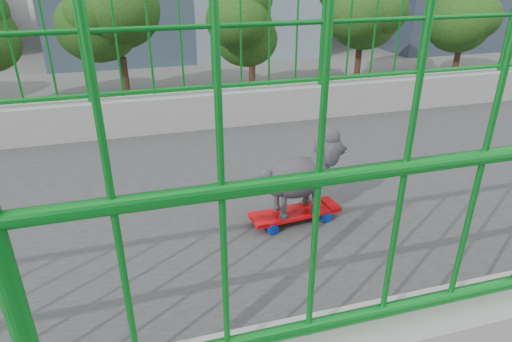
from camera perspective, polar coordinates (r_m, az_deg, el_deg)
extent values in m
cube|color=black|center=(17.97, -27.81, -5.24)|extent=(18.00, 90.00, 0.02)
cylinder|color=black|center=(29.35, -16.36, 11.04)|extent=(0.44, 0.44, 2.87)
ellipsoid|color=#17320D|center=(28.74, -17.23, 17.57)|extent=(4.60, 4.60, 3.91)
cylinder|color=black|center=(29.80, -0.51, 12.06)|extent=(0.44, 0.44, 2.66)
ellipsoid|color=#17320D|center=(29.23, -0.53, 17.84)|extent=(4.00, 4.00, 3.40)
cylinder|color=black|center=(33.35, 12.90, 13.22)|extent=(0.44, 0.44, 3.01)
ellipsoid|color=#17320D|center=(32.79, 13.55, 19.41)|extent=(5.00, 5.00, 4.25)
cylinder|color=black|center=(37.49, 24.31, 12.79)|extent=(0.44, 0.44, 2.77)
ellipsoid|color=#17320D|center=(37.03, 25.25, 17.65)|extent=(4.40, 4.40, 3.74)
cube|color=red|center=(2.52, 5.02, -5.30)|extent=(0.20, 0.53, 0.02)
cube|color=#99999E|center=(2.47, 1.55, -6.44)|extent=(0.09, 0.04, 0.02)
cylinder|color=#072D9D|center=(2.53, 0.95, -5.90)|extent=(0.03, 0.06, 0.06)
sphere|color=yellow|center=(2.53, 0.95, -5.90)|extent=(0.03, 0.03, 0.03)
cylinder|color=#072D9D|center=(2.43, 2.17, -7.42)|extent=(0.03, 0.06, 0.06)
sphere|color=yellow|center=(2.43, 2.17, -7.42)|extent=(0.03, 0.03, 0.03)
cube|color=#99999E|center=(2.60, 8.27, -4.94)|extent=(0.09, 0.04, 0.02)
cylinder|color=#072D9D|center=(2.66, 7.56, -4.47)|extent=(0.03, 0.06, 0.06)
sphere|color=yellow|center=(2.66, 7.56, -4.47)|extent=(0.03, 0.03, 0.03)
cylinder|color=#072D9D|center=(2.56, 8.98, -5.84)|extent=(0.03, 0.06, 0.06)
sphere|color=yellow|center=(2.56, 8.98, -5.84)|extent=(0.03, 0.03, 0.03)
ellipsoid|color=#29272B|center=(2.42, 5.21, -0.84)|extent=(0.25, 0.36, 0.23)
sphere|color=#29272B|center=(2.44, 9.32, 2.96)|extent=(0.15, 0.15, 0.15)
sphere|color=black|center=(2.50, 11.26, 2.86)|extent=(0.03, 0.03, 0.03)
sphere|color=#29272B|center=(2.33, 1.21, -0.65)|extent=(0.08, 0.08, 0.08)
cylinder|color=#29272B|center=(2.56, 6.51, -2.85)|extent=(0.03, 0.03, 0.14)
cylinder|color=#29272B|center=(2.48, 7.55, -3.84)|extent=(0.03, 0.03, 0.14)
cylinder|color=#29272B|center=(2.48, 2.62, -3.64)|extent=(0.03, 0.03, 0.14)
cylinder|color=#29272B|center=(2.41, 3.57, -4.69)|extent=(0.03, 0.03, 0.14)
imported|color=black|center=(16.56, -13.53, -2.33)|extent=(2.56, 5.55, 1.54)
imported|color=black|center=(20.18, 0.61, 3.56)|extent=(2.10, 5.17, 1.50)
imported|color=#9A999E|center=(22.47, -16.47, 4.74)|extent=(1.69, 4.21, 1.43)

